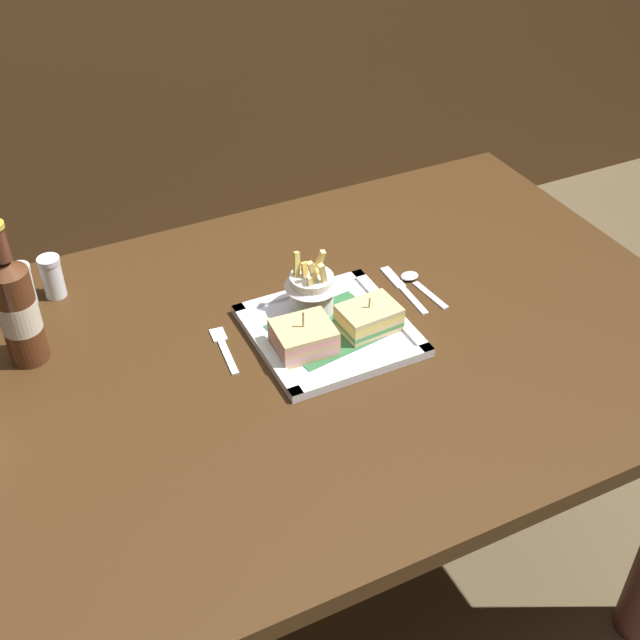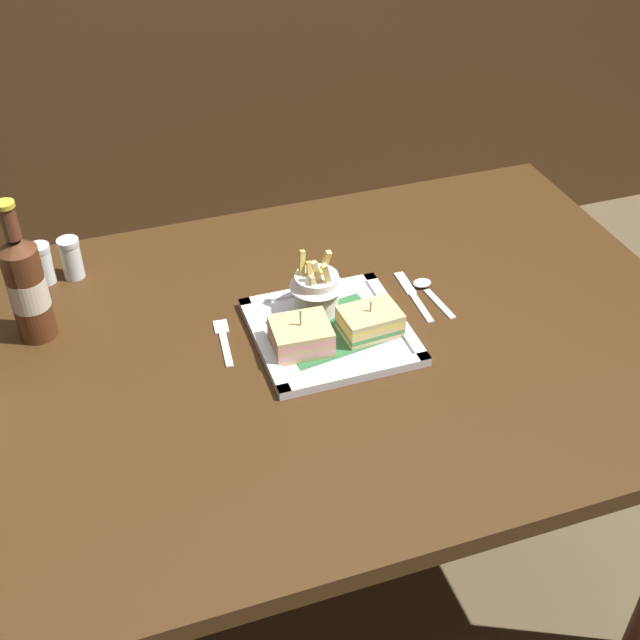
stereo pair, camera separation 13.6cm
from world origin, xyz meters
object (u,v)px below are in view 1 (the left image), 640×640
at_px(sandwich_half_right, 369,318).
at_px(spoon, 415,281).
at_px(dining_table, 311,406).
at_px(knife, 402,287).
at_px(fries_cup, 312,287).
at_px(salt_shaker, 23,287).
at_px(sandwich_half_left, 304,337).
at_px(fork, 224,347).
at_px(square_plate, 330,331).
at_px(pepper_shaker, 53,279).
at_px(beer_bottle, 17,309).

xyz_separation_m(sandwich_half_right, spoon, (0.15, 0.09, -0.03)).
distance_m(dining_table, spoon, 0.30).
xyz_separation_m(knife, spoon, (0.03, 0.00, 0.00)).
height_order(fries_cup, knife, fries_cup).
height_order(sandwich_half_right, salt_shaker, salt_shaker).
bearing_deg(dining_table, sandwich_half_left, -138.43).
distance_m(fork, knife, 0.36).
distance_m(dining_table, square_plate, 0.16).
bearing_deg(pepper_shaker, salt_shaker, 180.00).
distance_m(dining_table, knife, 0.27).
bearing_deg(square_plate, salt_shaker, 144.55).
bearing_deg(spoon, fork, -177.00).
bearing_deg(dining_table, fork, 158.65).
distance_m(fries_cup, salt_shaker, 0.51).
distance_m(sandwich_half_left, fork, 0.14).
xyz_separation_m(dining_table, fork, (-0.13, 0.05, 0.15)).
bearing_deg(beer_bottle, salt_shaker, 81.63).
bearing_deg(spoon, pepper_shaker, 157.25).
distance_m(sandwich_half_right, pepper_shaker, 0.57).
height_order(dining_table, salt_shaker, salt_shaker).
bearing_deg(fork, dining_table, -21.35).
xyz_separation_m(sandwich_half_right, fries_cup, (-0.07, 0.09, 0.03)).
xyz_separation_m(beer_bottle, spoon, (0.68, -0.10, -0.10)).
bearing_deg(dining_table, spoon, 16.30).
xyz_separation_m(sandwich_half_left, sandwich_half_right, (0.12, -0.00, -0.00)).
relative_size(spoon, salt_shaker, 1.57).
bearing_deg(fork, sandwich_half_right, -16.56).
height_order(fork, spoon, spoon).
relative_size(square_plate, knife, 1.64).
relative_size(dining_table, fork, 10.87).
xyz_separation_m(square_plate, spoon, (0.21, 0.07, -0.00)).
xyz_separation_m(dining_table, beer_bottle, (-0.43, 0.17, 0.25)).
distance_m(square_plate, spoon, 0.22).
height_order(dining_table, spoon, spoon).
bearing_deg(knife, pepper_shaker, 155.85).
height_order(dining_table, fork, fork).
bearing_deg(knife, salt_shaker, 157.63).
bearing_deg(square_plate, spoon, 17.37).
bearing_deg(sandwich_half_left, salt_shaker, 138.33).
relative_size(square_plate, sandwich_half_right, 2.52).
xyz_separation_m(dining_table, pepper_shaker, (-0.35, 0.33, 0.18)).
relative_size(square_plate, fork, 2.05).
relative_size(fries_cup, pepper_shaker, 1.46).
bearing_deg(square_plate, dining_table, -169.29).
bearing_deg(fries_cup, knife, 0.07).
distance_m(sandwich_half_right, knife, 0.15).
relative_size(fork, knife, 0.80).
height_order(sandwich_half_left, fries_cup, fries_cup).
relative_size(sandwich_half_left, sandwich_half_right, 0.98).
distance_m(square_plate, salt_shaker, 0.55).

